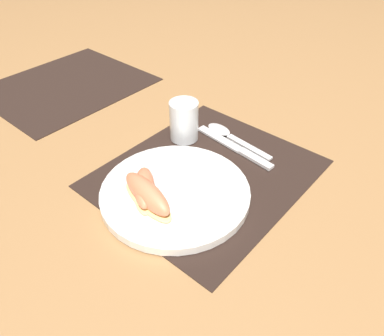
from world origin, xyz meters
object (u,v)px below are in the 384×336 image
at_px(juice_glass, 184,123).
at_px(citrus_wedge_0, 145,189).
at_px(knife, 235,148).
at_px(fork, 184,181).
at_px(plate, 176,193).
at_px(citrus_wedge_1, 147,195).
at_px(spoon, 227,134).

height_order(juice_glass, citrus_wedge_0, juice_glass).
relative_size(knife, fork, 1.36).
height_order(plate, citrus_wedge_0, citrus_wedge_0).
bearing_deg(juice_glass, citrus_wedge_1, -154.09).
bearing_deg(knife, juice_glass, 109.79).
distance_m(fork, citrus_wedge_1, 0.08).
relative_size(spoon, citrus_wedge_1, 1.33).
xyz_separation_m(spoon, citrus_wedge_0, (-0.26, -0.02, 0.03)).
bearing_deg(citrus_wedge_1, fork, -8.76).
height_order(juice_glass, spoon, juice_glass).
distance_m(plate, fork, 0.03).
bearing_deg(spoon, citrus_wedge_0, -176.46).
distance_m(plate, citrus_wedge_1, 0.06).
relative_size(fork, citrus_wedge_0, 1.44).
bearing_deg(knife, fork, -179.24).
relative_size(knife, spoon, 1.14).
xyz_separation_m(knife, citrus_wedge_1, (-0.25, 0.01, 0.03)).
xyz_separation_m(spoon, citrus_wedge_1, (-0.27, -0.03, 0.03)).
distance_m(knife, spoon, 0.05).
distance_m(spoon, fork, 0.20).
bearing_deg(citrus_wedge_0, knife, -6.61).
distance_m(juice_glass, fork, 0.17).
bearing_deg(spoon, fork, -166.62).
xyz_separation_m(plate, juice_glass, (0.15, 0.12, 0.03)).
xyz_separation_m(juice_glass, citrus_wedge_1, (-0.21, -0.10, -0.00)).
bearing_deg(citrus_wedge_1, plate, -15.46).
height_order(plate, citrus_wedge_1, citrus_wedge_1).
bearing_deg(fork, citrus_wedge_0, 157.36).
relative_size(knife, citrus_wedge_1, 1.52).
bearing_deg(plate, knife, 1.49).
height_order(citrus_wedge_0, citrus_wedge_1, citrus_wedge_1).
bearing_deg(knife, spoon, 57.98).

